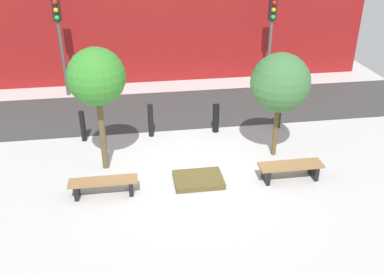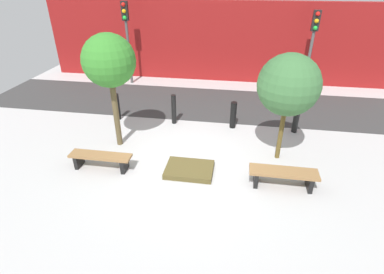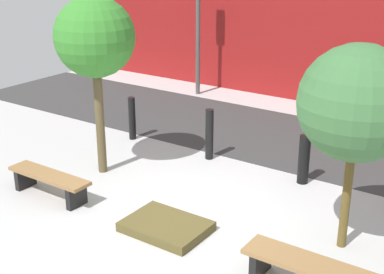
{
  "view_description": "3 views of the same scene",
  "coord_description": "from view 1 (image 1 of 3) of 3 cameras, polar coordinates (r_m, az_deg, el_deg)",
  "views": [
    {
      "loc": [
        -1.54,
        -9.33,
        6.02
      ],
      "look_at": [
        -0.17,
        -0.36,
        1.34
      ],
      "focal_mm": 40.0,
      "sensor_mm": 36.0,
      "label": 1
    },
    {
      "loc": [
        1.11,
        -6.67,
        4.66
      ],
      "look_at": [
        0.09,
        -0.39,
        1.11
      ],
      "focal_mm": 28.0,
      "sensor_mm": 36.0,
      "label": 2
    },
    {
      "loc": [
        4.37,
        -5.96,
        4.17
      ],
      "look_at": [
        -0.06,
        0.49,
        1.27
      ],
      "focal_mm": 50.0,
      "sensor_mm": 36.0,
      "label": 3
    }
  ],
  "objects": [
    {
      "name": "ground_plane",
      "position": [
        11.21,
        0.61,
        -5.22
      ],
      "size": [
        18.0,
        18.0,
        0.0
      ],
      "primitive_type": "plane",
      "color": "#B2B2B2"
    },
    {
      "name": "road_strip",
      "position": [
        15.08,
        -2.08,
        3.75
      ],
      "size": [
        18.0,
        3.35,
        0.01
      ],
      "primitive_type": "cube",
      "color": "#363636",
      "rests_on": "ground"
    },
    {
      "name": "building_facade",
      "position": [
        17.54,
        -3.46,
        13.22
      ],
      "size": [
        16.2,
        0.5,
        3.55
      ],
      "primitive_type": "cube",
      "color": "maroon",
      "rests_on": "ground"
    },
    {
      "name": "bench_left",
      "position": [
        10.56,
        -11.71,
        -6.18
      ],
      "size": [
        1.65,
        0.4,
        0.42
      ],
      "rotation": [
        0.0,
        0.0,
        -0.0
      ],
      "color": "black",
      "rests_on": "ground"
    },
    {
      "name": "bench_right",
      "position": [
        11.22,
        12.99,
        -4.1
      ],
      "size": [
        1.64,
        0.47,
        0.44
      ],
      "rotation": [
        0.0,
        0.0,
        0.0
      ],
      "color": "black",
      "rests_on": "ground"
    },
    {
      "name": "planter_bed",
      "position": [
        10.93,
        0.85,
        -5.72
      ],
      "size": [
        1.24,
        0.9,
        0.14
      ],
      "primitive_type": "cube",
      "color": "brown",
      "rests_on": "ground"
    },
    {
      "name": "tree_behind_left_bench",
      "position": [
        10.75,
        -12.61,
        7.7
      ],
      "size": [
        1.44,
        1.44,
        3.29
      ],
      "color": "brown",
      "rests_on": "ground"
    },
    {
      "name": "tree_behind_right_bench",
      "position": [
        11.53,
        11.69,
        7.05
      ],
      "size": [
        1.58,
        1.58,
        2.95
      ],
      "color": "brown",
      "rests_on": "ground"
    },
    {
      "name": "bollard_far_left",
      "position": [
        13.14,
        -14.35,
        1.42
      ],
      "size": [
        0.16,
        0.16,
        0.96
      ],
      "primitive_type": "cylinder",
      "color": "black",
      "rests_on": "ground"
    },
    {
      "name": "bollard_left",
      "position": [
        13.05,
        -5.53,
        2.2
      ],
      "size": [
        0.16,
        0.16,
        1.04
      ],
      "primitive_type": "cylinder",
      "color": "black",
      "rests_on": "ground"
    },
    {
      "name": "bollard_center",
      "position": [
        13.31,
        3.2,
        2.51
      ],
      "size": [
        0.2,
        0.2,
        0.91
      ],
      "primitive_type": "cylinder",
      "color": "black",
      "rests_on": "ground"
    },
    {
      "name": "bollard_right",
      "position": [
        13.85,
        11.43,
        2.9
      ],
      "size": [
        0.18,
        0.18,
        0.86
      ],
      "primitive_type": "cylinder",
      "color": "black",
      "rests_on": "ground"
    },
    {
      "name": "traffic_light_west",
      "position": [
        16.27,
        -17.29,
        13.46
      ],
      "size": [
        0.28,
        0.27,
        3.56
      ],
      "color": "#4B4B4B",
      "rests_on": "ground"
    },
    {
      "name": "traffic_light_mid_west",
      "position": [
        17.03,
        10.55,
        14.28
      ],
      "size": [
        0.28,
        0.27,
        3.34
      ],
      "color": "#515151",
      "rests_on": "ground"
    }
  ]
}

